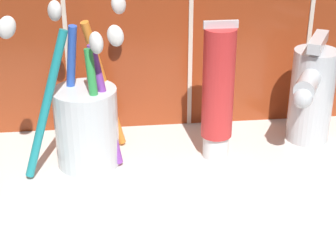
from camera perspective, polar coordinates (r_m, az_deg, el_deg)
name	(u,v)px	position (r cm, az deg, el deg)	size (l,w,h in cm)	color
sink_counter	(196,199)	(58.56, 2.91, -7.39)	(58.22, 32.16, 2.00)	silver
toothbrush_cup	(86,119)	(60.94, -8.33, 0.67)	(13.19, 9.06, 18.04)	silver
toothpaste_tube	(218,92)	(60.95, 5.10, 3.44)	(3.63, 3.45, 15.79)	white
sink_faucet	(311,93)	(67.01, 14.35, 3.27)	(6.83, 9.80, 12.72)	silver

